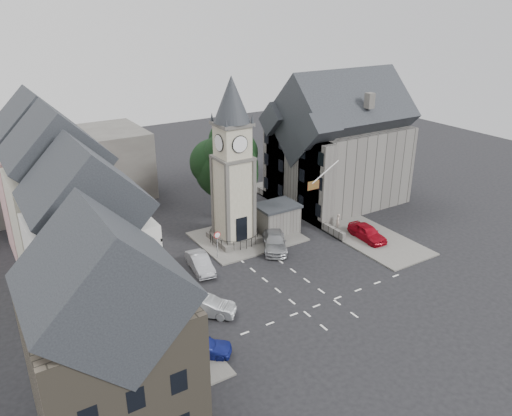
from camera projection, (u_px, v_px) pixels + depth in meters
ground at (279, 275)px, 43.78m from camera, size 120.00×120.00×0.00m
pavement_west at (118, 284)px, 42.34m from camera, size 6.00×30.00×0.14m
pavement_east at (327, 215)px, 55.88m from camera, size 6.00×26.00×0.14m
central_island at (247, 237)px, 50.74m from camera, size 10.00×8.00×0.16m
road_markings at (318, 305)px, 39.47m from camera, size 20.00×8.00×0.01m
clock_tower at (233, 163)px, 46.91m from camera, size 4.86×4.86×16.25m
stone_shelter at (277, 218)px, 51.40m from camera, size 4.30×3.30×3.08m
town_tree at (226, 159)px, 52.25m from camera, size 7.20×7.20×10.80m
warning_sign_post at (217, 240)px, 45.69m from camera, size 0.70×0.19×2.85m
terrace_pink at (45, 184)px, 46.20m from camera, size 8.10×7.60×12.80m
terrace_cream at (65, 213)px, 39.94m from camera, size 8.10×7.60×12.80m
terrace_tudor at (92, 257)px, 33.83m from camera, size 8.10×7.60×12.00m
building_sw_stone at (112, 347)px, 26.37m from camera, size 8.60×7.60×10.40m
backdrop_west at (60, 170)px, 58.30m from camera, size 20.00×10.00×8.00m
east_building at (338, 151)px, 57.59m from camera, size 14.40×11.40×12.60m
east_boundary_wall at (297, 211)px, 55.93m from camera, size 0.40×16.00×0.90m
flagpole at (325, 172)px, 48.12m from camera, size 3.68×0.10×2.74m
car_west_blue at (201, 346)px, 33.68m from camera, size 4.34×3.69×1.41m
car_west_silver at (206, 306)px, 38.05m from camera, size 4.37×4.17×1.48m
car_west_grey at (124, 267)px, 43.65m from camera, size 5.19×2.45×1.43m
car_island_silver at (200, 263)px, 44.30m from camera, size 2.13×4.62×1.47m
car_island_east at (274, 241)px, 48.23m from camera, size 4.49×5.70×1.54m
car_east_red at (367, 232)px, 50.02m from camera, size 2.14×4.71×1.57m
pedestrian at (338, 222)px, 52.34m from camera, size 0.72×0.71×1.68m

